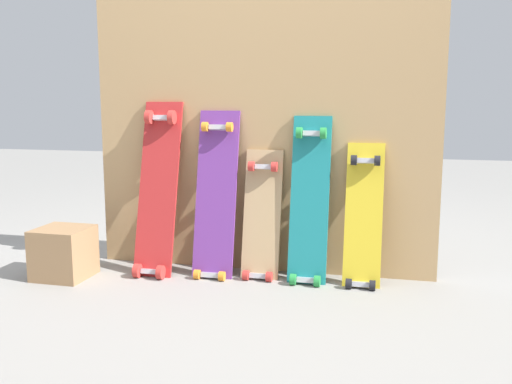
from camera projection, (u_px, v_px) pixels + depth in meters
name	position (u px, v px, depth m)	size (l,w,h in m)	color
ground_plane	(259.00, 272.00, 3.05)	(12.00, 12.00, 0.00)	gray
plywood_wall_panel	(262.00, 118.00, 2.99)	(1.78, 0.04, 1.60)	tan
skateboard_red	(157.00, 194.00, 3.01)	(0.20, 0.31, 0.94)	#B22626
skateboard_purple	(216.00, 201.00, 2.98)	(0.21, 0.25, 0.91)	#6B338C
skateboard_natural	(262.00, 221.00, 2.96)	(0.19, 0.21, 0.71)	tan
skateboard_teal	(309.00, 206.00, 2.88)	(0.19, 0.24, 0.88)	#197A7F
skateboard_yellow	(363.00, 222.00, 2.83)	(0.18, 0.23, 0.76)	gold
wooden_crate	(64.00, 253.00, 2.95)	(0.26, 0.26, 0.26)	#99724C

